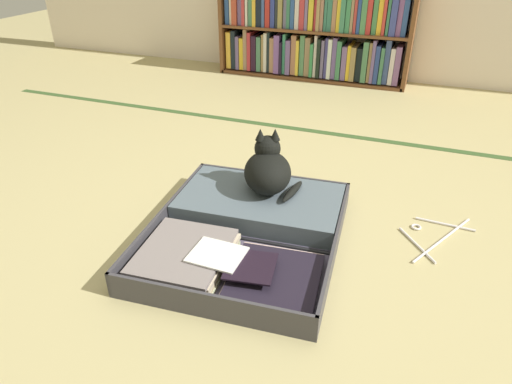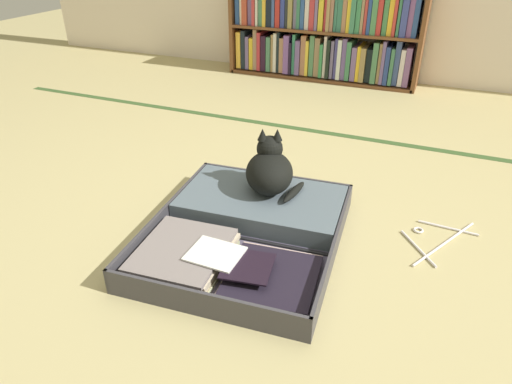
% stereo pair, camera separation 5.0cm
% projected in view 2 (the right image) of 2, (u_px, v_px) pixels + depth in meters
% --- Properties ---
extents(ground_plane, '(10.00, 10.00, 0.00)m').
position_uv_depth(ground_plane, '(281.00, 249.00, 1.75)').
color(ground_plane, tan).
extents(tatami_border, '(4.80, 0.05, 0.00)m').
position_uv_depth(tatami_border, '(350.00, 136.00, 2.68)').
color(tatami_border, '#365327').
rests_on(tatami_border, ground_plane).
extents(bookshelf, '(1.48, 0.26, 0.75)m').
position_uv_depth(bookshelf, '(323.00, 33.00, 3.53)').
color(bookshelf, brown).
rests_on(bookshelf, ground_plane).
extents(open_suitcase, '(0.75, 0.88, 0.10)m').
position_uv_depth(open_suitcase, '(248.00, 226.00, 1.81)').
color(open_suitcase, '#3A393E').
rests_on(open_suitcase, ground_plane).
extents(black_cat, '(0.27, 0.30, 0.26)m').
position_uv_depth(black_cat, '(270.00, 170.00, 1.90)').
color(black_cat, black).
rests_on(black_cat, open_suitcase).
extents(clothes_hanger, '(0.29, 0.38, 0.01)m').
position_uv_depth(clothes_hanger, '(436.00, 239.00, 1.79)').
color(clothes_hanger, silver).
rests_on(clothes_hanger, ground_plane).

